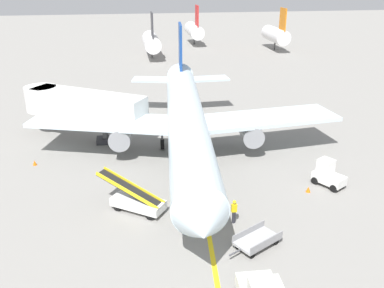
% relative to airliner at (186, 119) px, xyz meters
% --- Properties ---
extents(ground_plane, '(300.00, 300.00, 0.00)m').
position_rel_airliner_xyz_m(ground_plane, '(-0.89, -13.81, -3.42)').
color(ground_plane, gray).
extents(taxi_line_yellow, '(8.14, 79.64, 0.01)m').
position_rel_airliner_xyz_m(taxi_line_yellow, '(-0.05, -8.81, -3.41)').
color(taxi_line_yellow, yellow).
rests_on(taxi_line_yellow, ground).
extents(airliner, '(28.47, 35.34, 10.10)m').
position_rel_airliner_xyz_m(airliner, '(0.00, 0.00, 0.00)').
color(airliner, silver).
rests_on(airliner, ground).
extents(jet_bridge, '(12.15, 9.01, 4.85)m').
position_rel_airliner_xyz_m(jet_bridge, '(-10.01, 5.85, 0.12)').
color(jet_bridge, silver).
rests_on(jet_bridge, ground).
extents(baggage_tug_near_wing, '(2.34, 2.73, 2.10)m').
position_rel_airliner_xyz_m(baggage_tug_near_wing, '(10.03, -7.59, -2.49)').
color(baggage_tug_near_wing, silver).
rests_on(baggage_tug_near_wing, ground).
extents(belt_loader_forward_hold, '(4.82, 3.88, 2.59)m').
position_rel_airliner_xyz_m(belt_loader_forward_hold, '(-4.86, -9.00, -2.64)').
color(belt_loader_forward_hold, silver).
rests_on(belt_loader_forward_hold, ground).
extents(baggage_cart_loaded, '(3.66, 2.74, 0.94)m').
position_rel_airliner_xyz_m(baggage_cart_loaded, '(2.22, -14.39, -2.95)').
color(baggage_cart_loaded, '#A5A5A8').
rests_on(baggage_cart_loaded, ground).
extents(ground_crew_marshaller, '(0.36, 0.24, 1.70)m').
position_rel_airliner_xyz_m(ground_crew_marshaller, '(1.47, -11.60, -2.51)').
color(ground_crew_marshaller, '#26262D').
rests_on(ground_crew_marshaller, ground).
extents(safety_cone_nose_left, '(0.36, 0.36, 0.44)m').
position_rel_airliner_xyz_m(safety_cone_nose_left, '(8.14, -8.43, -3.20)').
color(safety_cone_nose_left, orange).
rests_on(safety_cone_nose_left, ground).
extents(safety_cone_nose_right, '(0.36, 0.36, 0.44)m').
position_rel_airliner_xyz_m(safety_cone_nose_right, '(-13.33, -0.14, -3.20)').
color(safety_cone_nose_right, orange).
rests_on(safety_cone_nose_right, ground).
extents(distant_aircraft_far_left, '(3.00, 10.10, 8.80)m').
position_rel_airliner_xyz_m(distant_aircraft_far_left, '(0.14, 45.93, -0.20)').
color(distant_aircraft_far_left, silver).
rests_on(distant_aircraft_far_left, ground).
extents(distant_aircraft_mid_left, '(3.00, 10.10, 8.80)m').
position_rel_airliner_xyz_m(distant_aircraft_mid_left, '(10.78, 60.56, -0.20)').
color(distant_aircraft_mid_left, silver).
rests_on(distant_aircraft_mid_left, ground).
extents(distant_aircraft_mid_right, '(3.00, 10.10, 8.80)m').
position_rel_airliner_xyz_m(distant_aircraft_mid_right, '(26.47, 50.88, -0.20)').
color(distant_aircraft_mid_right, silver).
rests_on(distant_aircraft_mid_right, ground).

